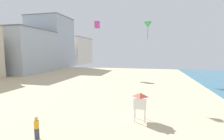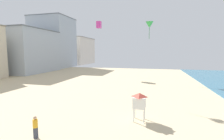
{
  "view_description": "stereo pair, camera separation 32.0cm",
  "coord_description": "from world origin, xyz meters",
  "px_view_note": "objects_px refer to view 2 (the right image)",
  "views": [
    {
      "loc": [
        9.53,
        -1.31,
        6.14
      ],
      "look_at": [
        5.22,
        16.49,
        4.13
      ],
      "focal_mm": 25.9,
      "sensor_mm": 36.0,
      "label": 1
    },
    {
      "loc": [
        9.84,
        -1.24,
        6.14
      ],
      "look_at": [
        5.22,
        16.49,
        4.13
      ],
      "focal_mm": 25.9,
      "sensor_mm": 36.0,
      "label": 2
    }
  ],
  "objects_px": {
    "kite_flyer": "(35,126)",
    "kite_green_delta": "(149,25)",
    "kite_magenta_box": "(99,25)",
    "lifeguard_stand": "(139,101)"
  },
  "relations": [
    {
      "from": "kite_magenta_box",
      "to": "kite_green_delta",
      "type": "xyz_separation_m",
      "value": [
        13.12,
        -4.23,
        -1.25
      ]
    },
    {
      "from": "lifeguard_stand",
      "to": "kite_magenta_box",
      "type": "distance_m",
      "value": 32.16
    },
    {
      "from": "kite_green_delta",
      "to": "kite_flyer",
      "type": "bearing_deg",
      "value": -103.97
    },
    {
      "from": "kite_flyer",
      "to": "kite_green_delta",
      "type": "relative_size",
      "value": 0.44
    },
    {
      "from": "lifeguard_stand",
      "to": "kite_magenta_box",
      "type": "xyz_separation_m",
      "value": [
        -13.13,
        27.0,
        11.51
      ]
    },
    {
      "from": "lifeguard_stand",
      "to": "kite_magenta_box",
      "type": "relative_size",
      "value": 1.45
    },
    {
      "from": "lifeguard_stand",
      "to": "kite_green_delta",
      "type": "relative_size",
      "value": 0.69
    },
    {
      "from": "kite_magenta_box",
      "to": "kite_green_delta",
      "type": "height_order",
      "value": "kite_magenta_box"
    },
    {
      "from": "kite_flyer",
      "to": "kite_magenta_box",
      "type": "xyz_separation_m",
      "value": [
        -6.24,
        31.93,
        12.43
      ]
    },
    {
      "from": "kite_flyer",
      "to": "lifeguard_stand",
      "type": "height_order",
      "value": "lifeguard_stand"
    }
  ]
}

